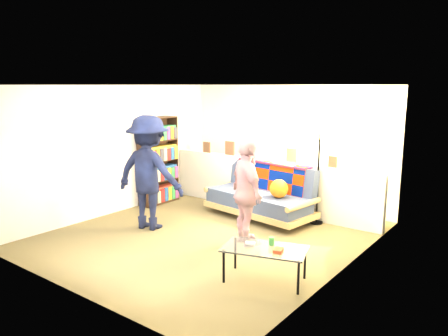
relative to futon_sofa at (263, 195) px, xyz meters
The scene contains 10 objects.
ground 1.45m from the futon_sofa, 96.09° to the right, with size 5.00×5.00×0.00m, color brown.
room_shell 1.56m from the futon_sofa, 99.20° to the right, with size 4.60×5.05×2.45m.
half_wall_ledge 0.46m from the futon_sofa, 109.28° to the left, with size 4.45×0.15×1.00m, color silver.
ledge_decor 0.94m from the futon_sofa, 132.99° to the left, with size 2.97×0.02×0.45m.
futon_sofa is the anchor object (origin of this frame).
bookshelf 2.31m from the futon_sofa, 168.49° to the right, with size 0.29×0.88×1.76m.
coffee_table 2.68m from the futon_sofa, 57.04° to the right, with size 1.14×0.84×0.53m.
floor_lamp 1.28m from the futon_sofa, 15.65° to the left, with size 0.34×0.31×1.66m.
person_left 2.13m from the futon_sofa, 125.40° to the right, with size 1.23×0.71×1.91m, color black.
person_right 1.52m from the futon_sofa, 67.30° to the right, with size 0.95×0.40×1.62m, color pink.
Camera 1 is at (4.27, -5.23, 2.40)m, focal length 35.00 mm.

